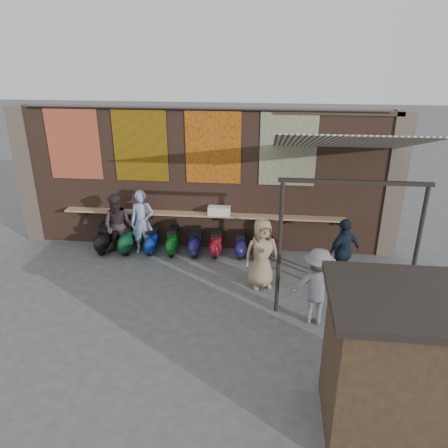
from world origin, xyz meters
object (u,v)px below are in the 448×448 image
shopper_navy (343,251)px  shopper_grey (317,287)px  scooter_stool_4 (195,242)px  scooter_stool_7 (262,246)px  scooter_stool_5 (216,243)px  diner_left (142,222)px  scooter_stool_3 (173,241)px  shopper_tan (262,254)px  scooter_stool_2 (152,241)px  shelf_box (219,211)px  scooter_stool_0 (104,238)px  scooter_stool_1 (127,239)px  scooter_stool_6 (241,245)px  diner_right (118,226)px  market_stall (402,369)px

shopper_navy → shopper_grey: shopper_grey is taller
shopper_navy → scooter_stool_4: bearing=-54.8°
shopper_grey → scooter_stool_7: bearing=-56.9°
scooter_stool_4 → scooter_stool_5: bearing=0.6°
scooter_stool_5 → diner_left: (-2.08, -0.05, 0.58)m
scooter_stool_3 → shopper_tan: size_ratio=0.44×
scooter_stool_2 → scooter_stool_5: scooter_stool_2 is taller
shelf_box → shopper_tan: shopper_tan is taller
scooter_stool_4 → shopper_navy: 4.10m
scooter_stool_4 → shopper_grey: bearing=-43.7°
scooter_stool_0 → shopper_tan: shopper_tan is taller
scooter_stool_4 → diner_left: 1.58m
scooter_stool_4 → shopper_tan: shopper_tan is taller
diner_left → shopper_grey: diner_left is taller
scooter_stool_0 → diner_left: bearing=2.1°
scooter_stool_1 → scooter_stool_3: bearing=0.9°
scooter_stool_0 → scooter_stool_6: scooter_stool_0 is taller
scooter_stool_0 → diner_right: 0.75m
scooter_stool_4 → scooter_stool_5: size_ratio=1.06×
scooter_stool_0 → scooter_stool_2: 1.38m
scooter_stool_7 → shopper_navy: bearing=-29.1°
scooter_stool_3 → diner_right: (-1.47, -0.24, 0.52)m
scooter_stool_0 → shopper_grey: bearing=-26.7°
shopper_tan → scooter_stool_7: bearing=72.4°
scooter_stool_1 → diner_right: diner_right is taller
diner_right → shopper_tan: (4.01, -1.30, -0.01)m
scooter_stool_7 → scooter_stool_6: bearing=171.7°
scooter_stool_3 → scooter_stool_4: size_ratio=1.00×
scooter_stool_7 → diner_right: 4.04m
scooter_stool_1 → scooter_stool_6: 3.26m
scooter_stool_5 → shopper_grey: 3.92m
scooter_stool_0 → scooter_stool_1: 0.67m
scooter_stool_5 → shopper_grey: size_ratio=0.42×
scooter_stool_3 → market_stall: size_ratio=0.34×
shelf_box → shopper_grey: bearing=-52.9°
market_stall → scooter_stool_6: bearing=116.7°
scooter_stool_6 → scooter_stool_7: (0.61, -0.09, 0.02)m
scooter_stool_2 → shopper_grey: (4.35, -2.94, 0.52)m
scooter_stool_5 → scooter_stool_7: scooter_stool_7 is taller
shopper_tan → scooter_stool_0: bearing=143.9°
shopper_navy → market_stall: bearing=54.5°
scooter_stool_6 → market_stall: size_ratio=0.32×
shopper_grey → scooter_stool_0: bearing=-16.2°
scooter_stool_1 → scooter_stool_5: scooter_stool_1 is taller
scooter_stool_0 → scooter_stool_7: scooter_stool_0 is taller
scooter_stool_2 → diner_right: diner_right is taller
scooter_stool_7 → shopper_grey: bearing=-67.4°
diner_right → shopper_grey: 5.86m
market_stall → scooter_stool_4: bearing=126.3°
shopper_grey → market_stall: size_ratio=0.75×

